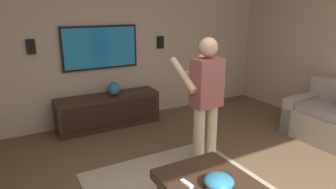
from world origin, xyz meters
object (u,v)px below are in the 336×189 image
bowl (219,181)px  remote_white (187,184)px  person_standing (206,97)px  vase_round (114,89)px  media_console (109,111)px  wall_speaker_right (31,47)px  wall_speaker_left (160,42)px  remote_black (225,177)px  tv (100,47)px

bowl → remote_white: bowl is taller
remote_white → person_standing: bearing=128.9°
bowl → vase_round: vase_round is taller
person_standing → remote_white: 1.18m
media_console → person_standing: size_ratio=1.04×
bowl → wall_speaker_right: bearing=20.3°
person_standing → remote_white: person_standing is taller
person_standing → wall_speaker_right: person_standing is taller
wall_speaker_left → vase_round: bearing=105.9°
bowl → vase_round: (2.78, -0.01, 0.20)m
remote_black → vase_round: vase_round is taller
remote_white → wall_speaker_right: 3.19m
vase_round → wall_speaker_right: wall_speaker_right is taller
media_console → wall_speaker_right: bearing=-103.6°
person_standing → vase_round: (1.85, 0.50, -0.27)m
bowl → vase_round: size_ratio=1.25×
tv → remote_black: bearing=4.5°
tv → wall_speaker_right: tv is taller
bowl → wall_speaker_left: 3.36m
remote_black → wall_speaker_left: 3.25m
remote_black → wall_speaker_right: 3.40m
remote_white → wall_speaker_left: bearing=149.7°
media_console → remote_white: size_ratio=11.33×
media_console → person_standing: person_standing is taller
remote_white → remote_black: (-0.09, -0.38, 0.00)m
bowl → wall_speaker_right: size_ratio=1.25×
bowl → wall_speaker_right: (3.08, 1.14, 0.93)m
remote_black → tv: bearing=-92.7°
media_console → bowl: media_console is taller
tv → bowl: 3.18m
tv → bowl: (-3.06, -0.09, -0.85)m
remote_white → wall_speaker_left: (2.90, -1.28, 0.92)m
person_standing → remote_black: 1.05m
tv → person_standing: bearing=15.7°
remote_white → media_console: bearing=170.4°
wall_speaker_right → remote_white: bearing=-162.6°
remote_white → wall_speaker_left: size_ratio=0.68×
bowl → media_console: bearing=1.7°
media_console → wall_speaker_right: size_ratio=7.73×
person_standing → bowl: (-0.93, 0.51, -0.47)m
wall_speaker_left → remote_black: bearing=163.2°
bowl → person_standing: bearing=-29.0°
tv → person_standing: 2.25m
tv → person_standing: tv is taller
wall_speaker_right → media_console: bearing=-103.6°
person_standing → remote_white: (-0.75, 0.74, -0.52)m
tv → wall_speaker_left: 1.13m
person_standing → wall_speaker_right: 2.75m
vase_round → wall_speaker_right: size_ratio=1.00×
wall_speaker_right → vase_round: bearing=-104.3°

